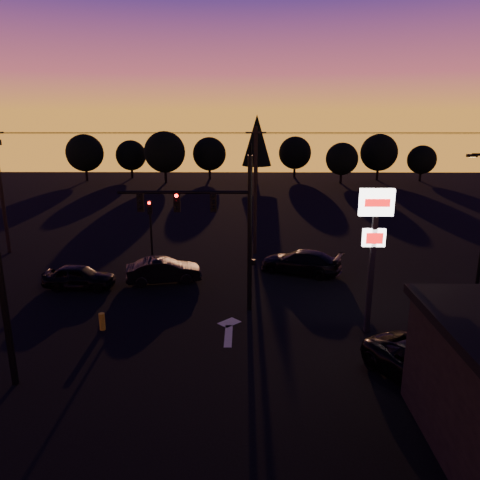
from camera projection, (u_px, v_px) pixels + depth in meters
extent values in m
plane|color=black|center=(216.00, 346.00, 20.67)|extent=(120.00, 120.00, 0.00)
cube|color=beige|center=(228.00, 336.00, 21.62)|extent=(0.35, 2.20, 0.01)
cube|color=beige|center=(229.00, 323.00, 22.97)|extent=(1.20, 1.20, 0.01)
cylinder|color=black|center=(250.00, 236.00, 23.43)|extent=(0.24, 0.24, 8.00)
cylinder|color=black|center=(250.00, 151.00, 22.30)|extent=(0.14, 0.52, 0.76)
cylinder|color=black|center=(184.00, 192.00, 22.87)|extent=(6.50, 0.16, 0.16)
cube|color=black|center=(213.00, 202.00, 22.99)|extent=(0.32, 0.22, 0.95)
sphere|color=black|center=(213.00, 196.00, 22.77)|extent=(0.18, 0.18, 0.18)
sphere|color=black|center=(213.00, 202.00, 22.85)|extent=(0.18, 0.18, 0.18)
sphere|color=black|center=(213.00, 208.00, 22.93)|extent=(0.18, 0.18, 0.18)
cube|color=black|center=(177.00, 202.00, 23.01)|extent=(0.32, 0.22, 0.95)
sphere|color=#FF0705|center=(176.00, 196.00, 22.79)|extent=(0.18, 0.18, 0.18)
sphere|color=black|center=(177.00, 202.00, 22.87)|extent=(0.18, 0.18, 0.18)
sphere|color=black|center=(177.00, 208.00, 22.95)|extent=(0.18, 0.18, 0.18)
cube|color=black|center=(140.00, 202.00, 23.02)|extent=(0.32, 0.22, 0.95)
sphere|color=black|center=(140.00, 196.00, 22.80)|extent=(0.18, 0.18, 0.18)
sphere|color=black|center=(140.00, 202.00, 22.88)|extent=(0.18, 0.18, 0.18)
sphere|color=black|center=(140.00, 208.00, 22.96)|extent=(0.18, 0.18, 0.18)
cube|color=black|center=(253.00, 262.00, 23.81)|extent=(0.22, 0.18, 0.28)
cylinder|color=black|center=(151.00, 238.00, 31.30)|extent=(0.14, 0.14, 3.60)
cube|color=black|center=(150.00, 207.00, 30.74)|extent=(0.30, 0.20, 0.90)
sphere|color=#FF0705|center=(149.00, 203.00, 30.54)|extent=(0.18, 0.18, 0.18)
sphere|color=black|center=(149.00, 207.00, 30.61)|extent=(0.18, 0.18, 0.18)
sphere|color=black|center=(150.00, 211.00, 30.69)|extent=(0.18, 0.18, 0.18)
cube|color=black|center=(0.00, 273.00, 16.63)|extent=(0.18, 0.18, 9.00)
cube|color=black|center=(371.00, 267.00, 21.19)|extent=(0.22, 0.22, 6.40)
cube|color=white|center=(377.00, 202.00, 20.39)|extent=(1.50, 0.25, 1.20)
cube|color=red|center=(378.00, 203.00, 20.25)|extent=(1.10, 0.02, 0.35)
cube|color=white|center=(374.00, 238.00, 20.82)|extent=(1.00, 0.22, 0.80)
cube|color=red|center=(375.00, 238.00, 20.69)|extent=(0.75, 0.02, 0.50)
cube|color=black|center=(472.00, 156.00, 23.75)|extent=(0.50, 0.22, 0.14)
plane|color=#FFB759|center=(472.00, 157.00, 23.77)|extent=(0.35, 0.35, 0.00)
cylinder|color=black|center=(1.00, 192.00, 33.08)|extent=(0.26, 0.26, 9.00)
cylinder|color=black|center=(255.00, 192.00, 32.93)|extent=(0.26, 0.26, 9.00)
cube|color=black|center=(256.00, 133.00, 31.82)|extent=(1.40, 0.10, 0.10)
cylinder|color=black|center=(122.00, 134.00, 31.34)|extent=(18.00, 0.02, 0.02)
cylinder|color=black|center=(124.00, 133.00, 31.90)|extent=(18.00, 0.02, 0.02)
cylinder|color=black|center=(126.00, 133.00, 32.49)|extent=(18.00, 0.02, 0.02)
cylinder|color=black|center=(391.00, 134.00, 31.18)|extent=(18.00, 0.02, 0.02)
cylinder|color=black|center=(388.00, 133.00, 31.75)|extent=(18.00, 0.02, 0.02)
cylinder|color=black|center=(386.00, 133.00, 32.34)|extent=(18.00, 0.02, 0.02)
cube|color=black|center=(459.00, 360.00, 16.86)|extent=(2.20, 0.05, 1.60)
cylinder|color=#AE9317|center=(102.00, 322.00, 22.13)|extent=(0.28, 0.28, 0.84)
cylinder|color=black|center=(87.00, 175.00, 68.80)|extent=(0.36, 0.36, 1.62)
sphere|color=black|center=(85.00, 153.00, 67.92)|extent=(5.36, 5.36, 5.36)
cylinder|color=black|center=(132.00, 173.00, 71.67)|extent=(0.36, 0.36, 1.38)
sphere|color=black|center=(131.00, 155.00, 70.93)|extent=(4.54, 4.54, 4.54)
cylinder|color=black|center=(166.00, 177.00, 66.75)|extent=(0.36, 0.36, 1.75)
sphere|color=black|center=(165.00, 152.00, 65.81)|extent=(5.77, 5.78, 5.78)
cylinder|color=black|center=(210.00, 174.00, 70.59)|extent=(0.36, 0.36, 1.50)
sphere|color=black|center=(209.00, 154.00, 69.78)|extent=(4.95, 4.95, 4.95)
cylinder|color=black|center=(257.00, 174.00, 67.52)|extent=(0.36, 0.36, 2.38)
cone|color=black|center=(257.00, 140.00, 66.24)|extent=(4.18, 4.18, 7.12)
cylinder|color=black|center=(294.00, 172.00, 72.40)|extent=(0.36, 0.36, 1.50)
sphere|color=black|center=(295.00, 153.00, 71.60)|extent=(4.95, 4.95, 4.95)
cylinder|color=black|center=(341.00, 178.00, 66.59)|extent=(0.36, 0.36, 1.38)
sphere|color=black|center=(342.00, 159.00, 65.85)|extent=(4.54, 4.54, 4.54)
cylinder|color=black|center=(377.00, 175.00, 69.39)|extent=(0.36, 0.36, 1.62)
sphere|color=black|center=(379.00, 153.00, 68.52)|extent=(5.36, 5.36, 5.36)
cylinder|color=black|center=(420.00, 177.00, 68.43)|extent=(0.36, 0.36, 1.25)
sphere|color=black|center=(422.00, 160.00, 67.76)|extent=(4.12, 4.12, 4.12)
imported|color=black|center=(79.00, 277.00, 27.28)|extent=(4.17, 1.85, 1.40)
imported|color=black|center=(164.00, 270.00, 28.22)|extent=(4.69, 2.48, 1.47)
imported|color=black|center=(301.00, 262.00, 29.80)|extent=(5.56, 3.99, 1.49)
imported|color=black|center=(429.00, 369.00, 17.49)|extent=(4.62, 5.88, 1.49)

